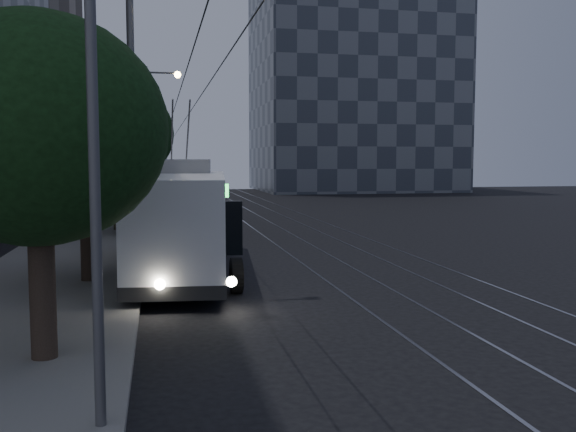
# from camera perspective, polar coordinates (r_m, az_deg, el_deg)

# --- Properties ---
(ground) EXTENTS (120.00, 120.00, 0.00)m
(ground) POSITION_cam_1_polar(r_m,az_deg,el_deg) (19.19, 2.40, -5.68)
(ground) COLOR black
(ground) RESTS_ON ground
(sidewalk) EXTENTS (5.00, 90.00, 0.15)m
(sidewalk) POSITION_cam_1_polar(r_m,az_deg,el_deg) (38.59, -15.81, -0.37)
(sidewalk) COLOR gray
(sidewalk) RESTS_ON ground
(tram_rails) EXTENTS (4.52, 90.00, 0.02)m
(tram_rails) POSITION_cam_1_polar(r_m,az_deg,el_deg) (39.11, -1.04, -0.21)
(tram_rails) COLOR #9998A0
(tram_rails) RESTS_ON ground
(overhead_wires) EXTENTS (2.23, 90.00, 6.00)m
(overhead_wires) POSITION_cam_1_polar(r_m,az_deg,el_deg) (38.32, -12.15, 4.76)
(overhead_wires) COLOR black
(overhead_wires) RESTS_ON ground
(building_distant_right) EXTENTS (22.00, 18.00, 24.00)m
(building_distant_right) POSITION_cam_1_polar(r_m,az_deg,el_deg) (77.16, 5.73, 11.26)
(building_distant_right) COLOR #3B414B
(building_distant_right) RESTS_ON ground
(trolleybus) EXTENTS (3.58, 12.06, 5.63)m
(trolleybus) POSITION_cam_1_polar(r_m,az_deg,el_deg) (20.81, -9.15, -0.32)
(trolleybus) COLOR silver
(trolleybus) RESTS_ON ground
(pickup_silver) EXTENTS (4.75, 6.26, 1.58)m
(pickup_silver) POSITION_cam_1_polar(r_m,az_deg,el_deg) (29.15, -10.94, -0.54)
(pickup_silver) COLOR #B0B2B8
(pickup_silver) RESTS_ON ground
(car_white_a) EXTENTS (1.81, 4.09, 1.37)m
(car_white_a) POSITION_cam_1_polar(r_m,az_deg,el_deg) (34.86, -11.03, 0.18)
(car_white_a) COLOR #AFB0B3
(car_white_a) RESTS_ON ground
(car_white_b) EXTENTS (3.72, 5.53, 1.49)m
(car_white_b) POSITION_cam_1_polar(r_m,az_deg,el_deg) (40.57, -11.09, 0.93)
(car_white_b) COLOR silver
(car_white_b) RESTS_ON ground
(car_white_c) EXTENTS (2.21, 4.48, 1.41)m
(car_white_c) POSITION_cam_1_polar(r_m,az_deg,el_deg) (46.85, -9.18, 1.45)
(car_white_c) COLOR white
(car_white_c) RESTS_ON ground
(car_white_d) EXTENTS (1.71, 3.96, 1.33)m
(car_white_d) POSITION_cam_1_polar(r_m,az_deg,el_deg) (48.23, -9.40, 1.50)
(car_white_d) COLOR white
(car_white_d) RESTS_ON ground
(tree_0) EXTENTS (4.37, 4.37, 6.04)m
(tree_0) POSITION_cam_1_polar(r_m,az_deg,el_deg) (11.63, -21.40, 7.10)
(tree_0) COLOR black
(tree_0) RESTS_ON ground
(tree_1) EXTENTS (4.11, 4.11, 5.67)m
(tree_1) POSITION_cam_1_polar(r_m,az_deg,el_deg) (18.87, -17.54, 5.51)
(tree_1) COLOR black
(tree_1) RESTS_ON ground
(tree_2) EXTENTS (5.54, 5.54, 7.35)m
(tree_2) POSITION_cam_1_polar(r_m,az_deg,el_deg) (32.40, -15.04, 7.11)
(tree_2) COLOR black
(tree_2) RESTS_ON ground
(tree_3) EXTENTS (5.33, 5.33, 6.73)m
(tree_3) POSITION_cam_1_polar(r_m,az_deg,el_deg) (40.01, -15.06, 5.93)
(tree_3) COLOR black
(tree_3) RESTS_ON ground
(tree_4) EXTENTS (4.66, 4.66, 6.18)m
(tree_4) POSITION_cam_1_polar(r_m,az_deg,el_deg) (44.84, -14.02, 5.51)
(tree_4) COLOR black
(tree_4) RESTS_ON ground
(tree_5) EXTENTS (5.17, 5.17, 6.61)m
(tree_5) POSITION_cam_1_polar(r_m,az_deg,el_deg) (52.41, -14.21, 5.64)
(tree_5) COLOR black
(tree_5) RESTS_ON ground
(streetlamp_near) EXTENTS (2.28, 0.44, 9.35)m
(streetlamp_near) POSITION_cam_1_polar(r_m,az_deg,el_deg) (18.27, -12.47, 11.53)
(streetlamp_near) COLOR #5B5B5D
(streetlamp_near) RESTS_ON ground
(streetlamp_far) EXTENTS (2.34, 0.44, 9.62)m
(streetlamp_far) POSITION_cam_1_polar(r_m,az_deg,el_deg) (43.30, -11.88, 7.88)
(streetlamp_far) COLOR #5B5B5D
(streetlamp_far) RESTS_ON ground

